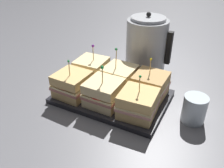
# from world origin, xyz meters

# --- Properties ---
(ground_plane) EXTENTS (6.00, 6.00, 0.00)m
(ground_plane) POSITION_xyz_m (0.00, 0.00, 0.00)
(ground_plane) COLOR slate
(serving_platter) EXTENTS (0.40, 0.27, 0.02)m
(serving_platter) POSITION_xyz_m (0.00, 0.00, 0.01)
(serving_platter) COLOR #232328
(serving_platter) RESTS_ON ground_plane
(sandwich_front_left) EXTENTS (0.12, 0.12, 0.15)m
(sandwich_front_left) POSITION_xyz_m (-0.13, -0.07, 0.06)
(sandwich_front_left) COLOR tan
(sandwich_front_left) RESTS_ON serving_platter
(sandwich_front_center) EXTENTS (0.12, 0.12, 0.15)m
(sandwich_front_center) POSITION_xyz_m (-0.00, -0.06, 0.06)
(sandwich_front_center) COLOR beige
(sandwich_front_center) RESTS_ON serving_platter
(sandwich_front_right) EXTENTS (0.13, 0.13, 0.14)m
(sandwich_front_right) POSITION_xyz_m (0.13, -0.06, 0.06)
(sandwich_front_right) COLOR tan
(sandwich_front_right) RESTS_ON serving_platter
(sandwich_back_left) EXTENTS (0.12, 0.12, 0.15)m
(sandwich_back_left) POSITION_xyz_m (-0.13, 0.06, 0.06)
(sandwich_back_left) COLOR beige
(sandwich_back_left) RESTS_ON serving_platter
(sandwich_back_center) EXTENTS (0.12, 0.12, 0.16)m
(sandwich_back_center) POSITION_xyz_m (-0.00, 0.07, 0.06)
(sandwich_back_center) COLOR beige
(sandwich_back_center) RESTS_ON serving_platter
(sandwich_back_right) EXTENTS (0.12, 0.12, 0.14)m
(sandwich_back_right) POSITION_xyz_m (0.12, 0.06, 0.06)
(sandwich_back_right) COLOR tan
(sandwich_back_right) RESTS_ON serving_platter
(kettle_steel) EXTENTS (0.20, 0.18, 0.26)m
(kettle_steel) POSITION_xyz_m (0.03, 0.27, 0.12)
(kettle_steel) COLOR #B7BABF
(kettle_steel) RESTS_ON ground_plane
(drinking_glass) EXTENTS (0.08, 0.08, 0.09)m
(drinking_glass) POSITION_xyz_m (0.29, 0.01, 0.05)
(drinking_glass) COLOR silver
(drinking_glass) RESTS_ON ground_plane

